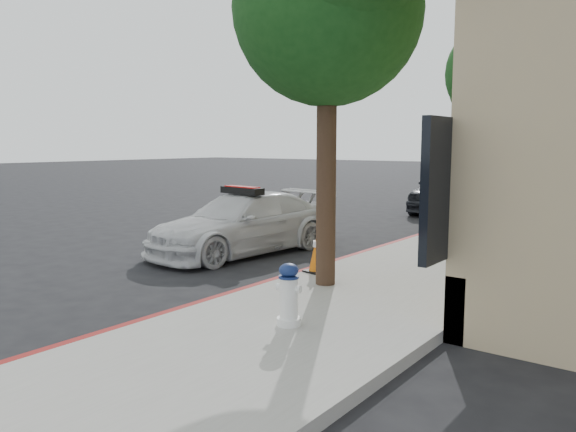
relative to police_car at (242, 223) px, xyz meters
The scene contains 11 objects.
ground 0.78m from the police_car, 52.55° to the left, with size 120.00×120.00×0.00m, color black.
sidewalk 11.07m from the police_car, 69.49° to the left, with size 3.20×50.00×0.15m, color gray.
curb_strip 10.63m from the police_car, 77.30° to the left, with size 0.12×50.00×0.15m, color maroon.
tree_near 5.12m from the police_car, 27.34° to the right, with size 2.92×2.82×5.62m.
tree_mid 7.93m from the police_car, 63.21° to the left, with size 2.77×2.64×5.43m.
tree_far 15.17m from the police_car, 77.41° to the left, with size 3.10×3.00×5.81m.
police_car is the anchor object (origin of this frame).
parked_car_mid 9.62m from the police_car, 85.15° to the left, with size 1.82×4.53×1.54m, color black.
parked_car_far 17.83m from the police_car, 90.17° to the left, with size 1.47×4.22×1.39m, color black.
fire_hydrant 5.31m from the police_car, 42.37° to the right, with size 0.32×0.29×0.76m.
traffic_cone 2.83m from the police_car, 21.79° to the right, with size 0.44×0.44×0.71m.
Camera 1 is at (7.56, -9.12, 2.31)m, focal length 35.00 mm.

